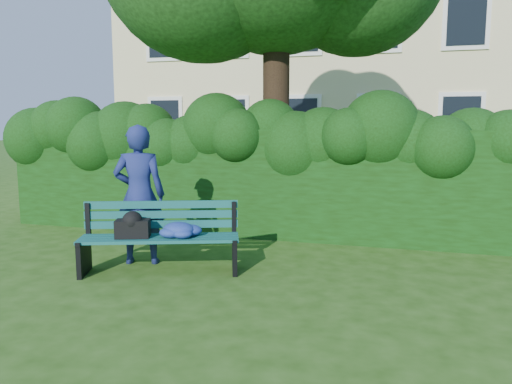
# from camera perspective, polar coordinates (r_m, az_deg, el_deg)

# --- Properties ---
(ground) EXTENTS (80.00, 80.00, 0.00)m
(ground) POSITION_cam_1_polar(r_m,az_deg,el_deg) (6.60, -1.46, -8.90)
(ground) COLOR #244910
(ground) RESTS_ON ground
(apartment_building) EXTENTS (16.00, 8.08, 12.00)m
(apartment_building) POSITION_cam_1_polar(r_m,az_deg,el_deg) (20.51, 11.07, 19.31)
(apartment_building) COLOR beige
(apartment_building) RESTS_ON ground
(hedge) EXTENTS (10.00, 1.00, 1.80)m
(hedge) POSITION_cam_1_polar(r_m,az_deg,el_deg) (8.50, 3.00, 1.10)
(hedge) COLOR black
(hedge) RESTS_ON ground
(park_bench) EXTENTS (2.07, 1.19, 0.89)m
(park_bench) POSITION_cam_1_polar(r_m,az_deg,el_deg) (6.52, -10.86, -4.72)
(park_bench) COLOR #0F4A4C
(park_bench) RESTS_ON ground
(man_reading) EXTENTS (0.79, 0.64, 1.89)m
(man_reading) POSITION_cam_1_polar(r_m,az_deg,el_deg) (6.92, -13.18, -0.32)
(man_reading) COLOR navy
(man_reading) RESTS_ON ground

